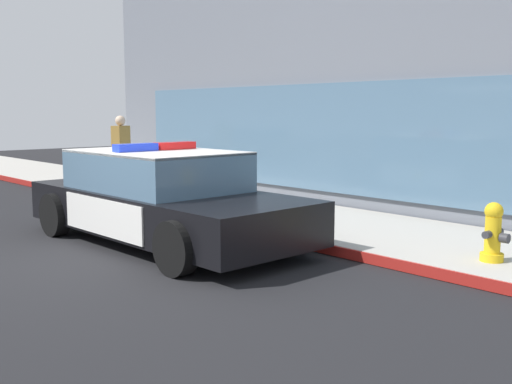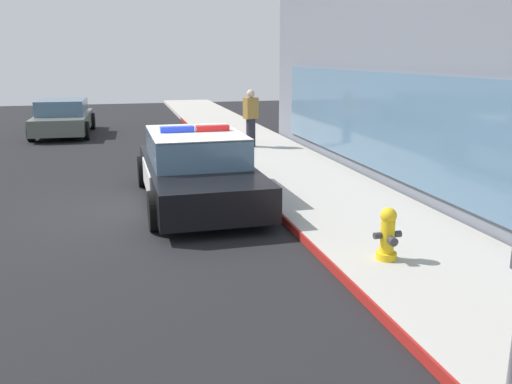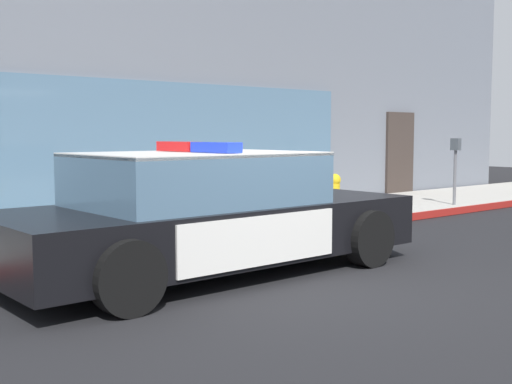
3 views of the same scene
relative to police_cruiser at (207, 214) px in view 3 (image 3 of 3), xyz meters
name	(u,v)px [view 3 (image 3 of 3)]	position (x,y,z in m)	size (l,w,h in m)	color
ground	(304,282)	(0.52, -1.04, -0.68)	(48.00, 48.00, 0.00)	black
sidewalk	(135,235)	(0.52, 2.61, -0.61)	(48.00, 2.73, 0.15)	#B2ADA3
curb_red_paint	(186,247)	(0.52, 1.23, -0.61)	(28.80, 0.04, 0.14)	maroon
storefront_building	(86,29)	(2.42, 8.15, 3.29)	(20.57, 8.34, 7.95)	slate
police_cruiser	(207,214)	(0.00, 0.00, 0.00)	(4.95, 2.22, 1.49)	black
fire_hydrant	(335,195)	(4.18, 1.98, -0.18)	(0.34, 0.39, 0.73)	gold
parking_meter	(455,159)	(7.19, 1.51, 0.40)	(0.12, 0.18, 1.34)	slate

